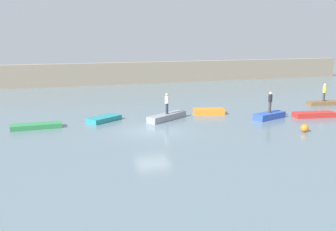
% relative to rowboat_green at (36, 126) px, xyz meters
% --- Properties ---
extents(ground_plane, '(120.00, 120.00, 0.00)m').
position_rel_rowboat_green_xyz_m(ground_plane, '(7.99, -3.48, -0.18)').
color(ground_plane, slate).
extents(embankment_wall, '(80.00, 1.20, 3.09)m').
position_rel_rowboat_green_xyz_m(embankment_wall, '(7.99, 24.08, 1.37)').
color(embankment_wall, gray).
rests_on(embankment_wall, ground_plane).
extents(rowboat_green, '(3.64, 1.19, 0.35)m').
position_rel_rowboat_green_xyz_m(rowboat_green, '(0.00, 0.00, 0.00)').
color(rowboat_green, '#2D7F47').
rests_on(rowboat_green, ground_plane).
extents(rowboat_teal, '(3.05, 2.64, 0.38)m').
position_rel_rowboat_green_xyz_m(rowboat_teal, '(5.15, 0.87, 0.02)').
color(rowboat_teal, teal).
rests_on(rowboat_teal, ground_plane).
extents(rowboat_grey, '(3.87, 2.91, 0.50)m').
position_rel_rowboat_green_xyz_m(rowboat_grey, '(10.14, -0.27, 0.08)').
color(rowboat_grey, gray).
rests_on(rowboat_grey, ground_plane).
extents(rowboat_orange, '(2.89, 1.87, 0.47)m').
position_rel_rowboat_green_xyz_m(rowboat_orange, '(14.38, 0.82, 0.06)').
color(rowboat_orange, orange).
rests_on(rowboat_orange, ground_plane).
extents(rowboat_blue, '(3.17, 1.93, 0.52)m').
position_rel_rowboat_green_xyz_m(rowboat_blue, '(18.36, -2.55, 0.08)').
color(rowboat_blue, '#2B4CAD').
rests_on(rowboat_blue, ground_plane).
extents(rowboat_red, '(3.68, 1.63, 0.43)m').
position_rel_rowboat_green_xyz_m(rowboat_red, '(22.36, -3.16, 0.04)').
color(rowboat_red, red).
rests_on(rowboat_red, ground_plane).
extents(rowboat_brown, '(3.33, 1.46, 0.37)m').
position_rel_rowboat_green_xyz_m(rowboat_brown, '(27.18, 1.37, 0.01)').
color(rowboat_brown, brown).
rests_on(rowboat_brown, ground_plane).
extents(person_dark_shirt, '(0.32, 0.32, 1.75)m').
position_rel_rowboat_green_xyz_m(person_dark_shirt, '(18.36, -2.55, 1.32)').
color(person_dark_shirt, '#38332D').
rests_on(person_dark_shirt, rowboat_blue).
extents(person_white_shirt, '(0.32, 0.32, 1.71)m').
position_rel_rowboat_green_xyz_m(person_white_shirt, '(10.14, -0.27, 1.28)').
color(person_white_shirt, '#232838').
rests_on(person_white_shirt, rowboat_grey).
extents(person_yellow_shirt, '(0.32, 0.32, 1.76)m').
position_rel_rowboat_green_xyz_m(person_yellow_shirt, '(27.18, 1.37, 1.18)').
color(person_yellow_shirt, '#38332D').
rests_on(person_yellow_shirt, rowboat_brown).
extents(mooring_buoy, '(0.55, 0.55, 0.55)m').
position_rel_rowboat_green_xyz_m(mooring_buoy, '(18.30, -7.12, 0.10)').
color(mooring_buoy, orange).
rests_on(mooring_buoy, ground_plane).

